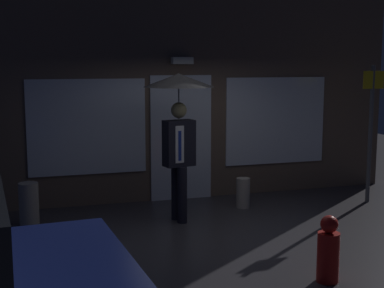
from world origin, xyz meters
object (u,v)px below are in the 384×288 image
fire_hydrant (328,251)px  sidewalk_bollard_2 (29,204)px  street_sign_post (371,125)px  sidewalk_bollard (243,193)px  person_with_umbrella (179,108)px

fire_hydrant → sidewalk_bollard_2: bearing=134.3°
street_sign_post → sidewalk_bollard: street_sign_post is taller
person_with_umbrella → fire_hydrant: size_ratio=2.98×
sidewalk_bollard_2 → sidewalk_bollard: bearing=-0.4°
sidewalk_bollard → sidewalk_bollard_2: bearing=179.6°
sidewalk_bollard_2 → fire_hydrant: fire_hydrant is taller
person_with_umbrella → fire_hydrant: person_with_umbrella is taller
person_with_umbrella → street_sign_post: 3.50m
street_sign_post → sidewalk_bollard: size_ratio=4.72×
street_sign_post → sidewalk_bollard_2: bearing=176.9°
person_with_umbrella → fire_hydrant: (0.94, -2.75, -1.39)m
sidewalk_bollard → sidewalk_bollard_2: 3.45m
fire_hydrant → sidewalk_bollard: bearing=84.5°
street_sign_post → fire_hydrant: street_sign_post is taller
sidewalk_bollard_2 → person_with_umbrella: bearing=-12.0°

